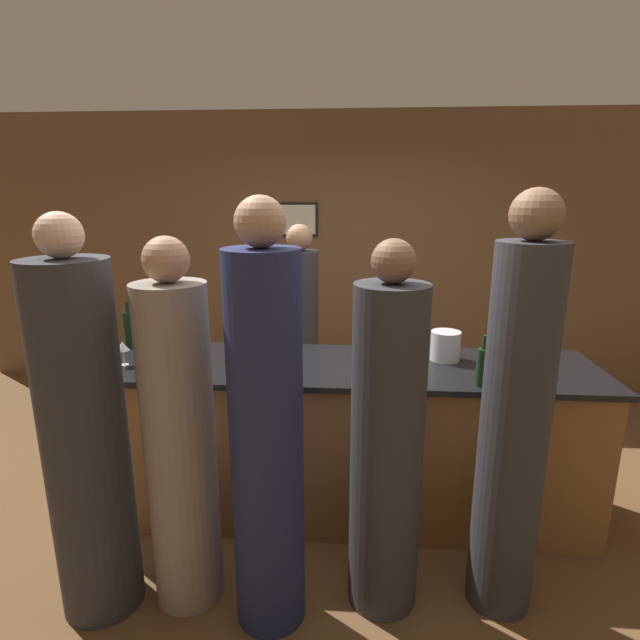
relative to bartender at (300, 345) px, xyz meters
name	(u,v)px	position (x,y,z in m)	size (l,w,h in m)	color
ground_plane	(340,507)	(0.35, -0.85, -0.85)	(14.00, 14.00, 0.00)	brown
back_wall	(349,254)	(0.35, 1.43, 0.55)	(8.00, 0.08, 2.80)	brown
bar_counter	(341,438)	(0.35, -0.85, -0.35)	(3.10, 0.78, 1.00)	brown
bartender	(300,345)	(0.00, 0.00, 0.00)	(0.28, 0.28, 1.79)	#2D2D33
guest_0	(267,439)	(0.04, -1.72, 0.10)	(0.33, 0.33, 2.01)	#1E234C
guest_1	(387,446)	(0.59, -1.58, 0.00)	(0.34, 0.34, 1.83)	#2D2D33
guest_2	(180,442)	(-0.40, -1.62, 0.01)	(0.34, 0.34, 1.84)	gray
guest_3	(85,439)	(-0.82, -1.71, 0.05)	(0.38, 0.38, 1.94)	#2D2D33
guest_4	(514,425)	(1.18, -1.55, 0.12)	(0.31, 0.31, 2.04)	#2D2D33
wine_bottle_0	(258,330)	(-0.22, -0.56, 0.28)	(0.08, 0.08, 0.32)	black
wine_bottle_1	(483,366)	(1.12, -1.14, 0.26)	(0.07, 0.07, 0.28)	black
wine_bottle_2	(129,328)	(-1.10, -0.59, 0.28)	(0.08, 0.08, 0.31)	black
ice_bucket	(445,346)	(0.99, -0.72, 0.24)	(0.18, 0.18, 0.18)	silver
wine_glass_0	(123,347)	(-0.97, -0.97, 0.27)	(0.08, 0.08, 0.15)	silver
wine_glass_1	(232,339)	(-0.33, -0.83, 0.29)	(0.07, 0.07, 0.19)	silver
wine_glass_2	(518,355)	(1.35, -0.97, 0.27)	(0.07, 0.07, 0.16)	silver
wine_glass_3	(176,345)	(-0.64, -0.96, 0.28)	(0.06, 0.06, 0.17)	silver
wine_glass_4	(497,350)	(1.27, -0.84, 0.26)	(0.06, 0.06, 0.15)	silver
wine_glass_5	(241,363)	(-0.19, -1.19, 0.26)	(0.06, 0.06, 0.15)	silver
wine_glass_6	(537,353)	(1.46, -0.95, 0.28)	(0.07, 0.07, 0.17)	silver
wine_glass_7	(386,347)	(0.62, -0.90, 0.28)	(0.06, 0.06, 0.17)	silver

